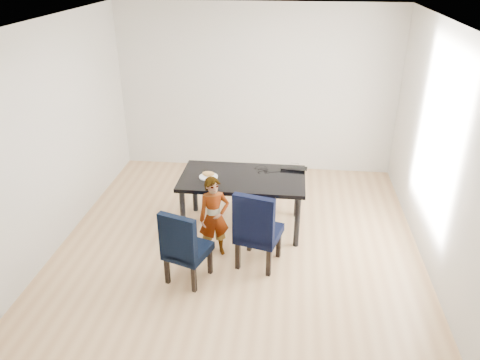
# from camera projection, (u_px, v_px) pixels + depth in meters

# --- Properties ---
(floor) EXTENTS (4.50, 5.00, 0.01)m
(floor) POSITION_uv_depth(u_px,v_px,m) (238.00, 248.00, 5.89)
(floor) COLOR tan
(floor) RESTS_ON ground
(ceiling) EXTENTS (4.50, 5.00, 0.01)m
(ceiling) POSITION_uv_depth(u_px,v_px,m) (238.00, 23.00, 4.70)
(ceiling) COLOR white
(ceiling) RESTS_ON wall_back
(wall_back) EXTENTS (4.50, 0.01, 2.70)m
(wall_back) POSITION_uv_depth(u_px,v_px,m) (256.00, 90.00, 7.53)
(wall_back) COLOR beige
(wall_back) RESTS_ON ground
(wall_front) EXTENTS (4.50, 0.01, 2.70)m
(wall_front) POSITION_uv_depth(u_px,v_px,m) (193.00, 291.00, 3.06)
(wall_front) COLOR white
(wall_front) RESTS_ON ground
(wall_left) EXTENTS (0.01, 5.00, 2.70)m
(wall_left) POSITION_uv_depth(u_px,v_px,m) (49.00, 140.00, 5.53)
(wall_left) COLOR silver
(wall_left) RESTS_ON ground
(wall_right) EXTENTS (0.01, 5.00, 2.70)m
(wall_right) POSITION_uv_depth(u_px,v_px,m) (444.00, 157.00, 5.07)
(wall_right) COLOR silver
(wall_right) RESTS_ON ground
(dining_table) EXTENTS (1.60, 0.90, 0.75)m
(dining_table) POSITION_uv_depth(u_px,v_px,m) (243.00, 202.00, 6.17)
(dining_table) COLOR black
(dining_table) RESTS_ON floor
(chair_left) EXTENTS (0.56, 0.57, 0.90)m
(chair_left) POSITION_uv_depth(u_px,v_px,m) (188.00, 244.00, 5.15)
(chair_left) COLOR black
(chair_left) RESTS_ON floor
(chair_right) EXTENTS (0.58, 0.60, 0.99)m
(chair_right) POSITION_uv_depth(u_px,v_px,m) (259.00, 227.00, 5.40)
(chair_right) COLOR black
(chair_right) RESTS_ON floor
(child) EXTENTS (0.44, 0.37, 1.03)m
(child) POSITION_uv_depth(u_px,v_px,m) (214.00, 217.00, 5.56)
(child) COLOR orange
(child) RESTS_ON floor
(plate) EXTENTS (0.29, 0.29, 0.01)m
(plate) POSITION_uv_depth(u_px,v_px,m) (208.00, 177.00, 6.00)
(plate) COLOR white
(plate) RESTS_ON dining_table
(sandwich) EXTENTS (0.17, 0.10, 0.06)m
(sandwich) POSITION_uv_depth(u_px,v_px,m) (208.00, 174.00, 5.99)
(sandwich) COLOR #A4763A
(sandwich) RESTS_ON plate
(laptop) EXTENTS (0.37, 0.25, 0.03)m
(laptop) POSITION_uv_depth(u_px,v_px,m) (294.00, 167.00, 6.25)
(laptop) COLOR black
(laptop) RESTS_ON dining_table
(cable_tangle) EXTENTS (0.19, 0.19, 0.01)m
(cable_tangle) POSITION_uv_depth(u_px,v_px,m) (263.00, 172.00, 6.14)
(cable_tangle) COLOR black
(cable_tangle) RESTS_ON dining_table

